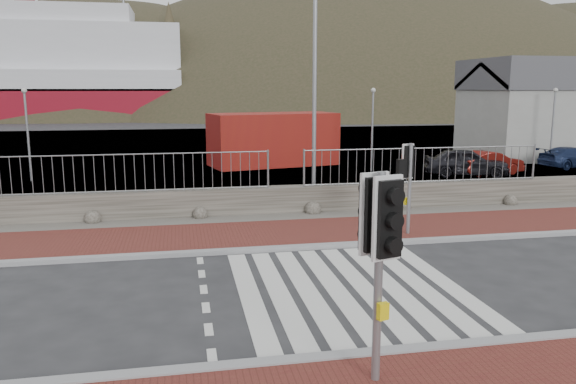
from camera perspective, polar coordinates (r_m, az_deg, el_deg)
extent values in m
plane|color=#28282B|center=(11.95, 6.28, -9.70)|extent=(220.00, 220.00, 0.00)
cube|color=maroon|center=(16.09, 1.57, -4.15)|extent=(40.00, 3.00, 0.08)
cube|color=gray|center=(9.34, 11.90, -15.55)|extent=(40.00, 0.25, 0.12)
cube|color=gray|center=(14.68, 2.83, -5.57)|extent=(40.00, 0.25, 0.12)
cube|color=silver|center=(11.53, -3.91, -10.39)|extent=(0.42, 5.60, 0.01)
cube|color=silver|center=(11.62, -0.92, -10.21)|extent=(0.42, 5.60, 0.01)
cube|color=silver|center=(11.73, 2.01, -10.01)|extent=(0.42, 5.60, 0.01)
cube|color=silver|center=(11.87, 4.88, -9.79)|extent=(0.42, 5.60, 0.01)
cube|color=silver|center=(12.04, 7.66, -9.55)|extent=(0.42, 5.60, 0.01)
cube|color=silver|center=(12.23, 10.37, -9.30)|extent=(0.42, 5.60, 0.01)
cube|color=silver|center=(12.45, 12.97, -9.03)|extent=(0.42, 5.60, 0.01)
cube|color=silver|center=(12.70, 15.48, -8.76)|extent=(0.42, 5.60, 0.01)
cube|color=#59544C|center=(18.00, 0.20, -2.60)|extent=(40.00, 1.50, 0.06)
cube|color=#454139|center=(18.68, -0.27, -0.80)|extent=(40.00, 0.60, 0.90)
cylinder|color=gray|center=(18.02, -15.40, 3.72)|extent=(8.40, 0.04, 0.04)
cylinder|color=gray|center=(18.25, -2.04, 2.27)|extent=(0.07, 0.07, 1.20)
cylinder|color=gray|center=(19.73, 13.68, 4.36)|extent=(8.40, 0.04, 0.04)
cylinder|color=gray|center=(18.47, 1.64, 2.38)|extent=(0.07, 0.07, 1.20)
cylinder|color=gray|center=(21.87, 23.69, 2.77)|extent=(0.07, 0.07, 1.20)
cube|color=#4C4C4F|center=(38.97, -5.88, 4.41)|extent=(120.00, 40.00, 0.50)
cube|color=#3F4C54|center=(73.79, -8.31, 7.23)|extent=(220.00, 50.00, 0.05)
cube|color=silver|center=(80.10, -22.00, 13.29)|extent=(30.00, 12.00, 6.00)
cube|color=silver|center=(80.44, -22.20, 16.12)|extent=(18.00, 10.00, 2.50)
cube|color=#9E9E99|center=(38.56, 26.62, 6.28)|extent=(12.00, 6.00, 4.00)
cube|color=#4C4C51|center=(38.51, 26.98, 10.58)|extent=(12.20, 6.20, 1.80)
ellipsoid|color=#2A2D1B|center=(102.17, -17.13, -3.60)|extent=(106.40, 68.40, 76.00)
ellipsoid|color=#2A2D1B|center=(108.36, 7.55, -5.70)|extent=(140.00, 90.00, 100.00)
ellipsoid|color=#2A2D1B|center=(128.24, 27.08, -1.48)|extent=(112.00, 72.00, 80.00)
cylinder|color=gray|center=(7.85, 9.15, -8.98)|extent=(0.12, 0.12, 3.03)
cube|color=yellow|center=(7.98, 9.07, -11.55)|extent=(0.17, 0.12, 0.24)
cube|color=black|center=(7.59, 9.35, -2.41)|extent=(0.49, 0.36, 1.14)
sphere|color=#0CE53F|center=(7.67, 9.28, -4.78)|extent=(0.16, 0.16, 0.16)
cylinder|color=gray|center=(16.00, 12.23, 0.18)|extent=(0.10, 0.10, 2.62)
cube|color=yellow|center=(16.06, 12.18, -0.97)|extent=(0.15, 0.11, 0.21)
cube|color=black|center=(15.88, 12.34, 3.01)|extent=(0.42, 0.31, 0.98)
sphere|color=#0CE53F|center=(15.91, 12.30, 2.00)|extent=(0.14, 0.14, 0.14)
cube|color=black|center=(15.70, 11.37, 2.44)|extent=(0.24, 0.20, 0.47)
cylinder|color=gray|center=(19.34, 2.71, 10.11)|extent=(0.14, 0.14, 7.96)
cube|color=maroon|center=(30.37, -1.51, 5.38)|extent=(7.14, 4.18, 2.79)
imported|color=black|center=(27.92, 17.65, 2.91)|extent=(4.14, 2.63, 1.31)
imported|color=#59110C|center=(28.77, 19.73, 2.82)|extent=(3.62, 1.90, 1.14)
imported|color=#162347|center=(32.96, 26.89, 3.17)|extent=(3.95, 2.16, 1.09)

